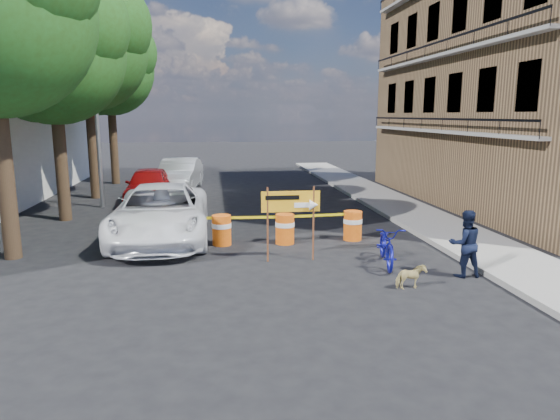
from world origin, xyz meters
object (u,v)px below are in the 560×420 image
object	(u,v)px
barrel_mid_left	(222,229)
detour_sign	(299,207)
barrel_far_left	(167,230)
suv_white	(161,213)
bicycle	(388,226)
barrel_far_right	(353,225)
dog	(411,277)
pedestrian	(465,244)
sedan_silver	(180,175)
barrel_mid_right	(285,228)
sedan_red	(149,185)

from	to	relation	value
barrel_mid_left	detour_sign	size ratio (longest dim) A/B	0.45
barrel_far_left	suv_white	distance (m)	0.87
barrel_mid_left	barrel_far_left	bearing A→B (deg)	176.13
bicycle	suv_white	world-z (taller)	bicycle
barrel_far_right	dog	world-z (taller)	barrel_far_right
barrel_mid_left	pedestrian	xyz separation A→B (m)	(5.68, -3.74, 0.34)
suv_white	sedan_silver	distance (m)	10.24
barrel_far_left	detour_sign	size ratio (longest dim) A/B	0.45
barrel_far_left	barrel_mid_left	world-z (taller)	same
detour_sign	pedestrian	xyz separation A→B (m)	(3.70, -1.83, -0.65)
barrel_far_left	barrel_mid_right	distance (m)	3.50
barrel_far_right	sedan_silver	xyz separation A→B (m)	(-5.89, 11.03, 0.35)
barrel_far_right	sedan_silver	size ratio (longest dim) A/B	0.18
bicycle	dog	distance (m)	1.97
dog	sedan_silver	xyz separation A→B (m)	(-5.93, 15.53, 0.54)
barrel_far_left	barrel_far_right	xyz separation A→B (m)	(5.64, -0.04, 0.00)
dog	sedan_red	xyz separation A→B (m)	(-7.08, 12.27, 0.49)
barrel_mid_left	bicycle	size ratio (longest dim) A/B	0.44
dog	barrel_far_right	bearing A→B (deg)	-9.05
barrel_far_right	pedestrian	bearing A→B (deg)	-66.54
barrel_mid_right	pedestrian	world-z (taller)	pedestrian
barrel_mid_right	dog	distance (m)	4.85
bicycle	barrel_far_right	bearing A→B (deg)	104.57
barrel_mid_right	barrel_far_right	bearing A→B (deg)	4.69
sedan_silver	barrel_mid_left	bearing A→B (deg)	-73.83
barrel_far_left	pedestrian	xyz separation A→B (m)	(7.29, -3.85, 0.34)
sedan_red	bicycle	bearing A→B (deg)	-55.14
detour_sign	pedestrian	bearing A→B (deg)	-25.67
barrel_mid_right	detour_sign	xyz separation A→B (m)	(0.10, -1.80, 0.99)
bicycle	sedan_silver	bearing A→B (deg)	125.30
barrel_mid_right	sedan_red	world-z (taller)	sedan_red
barrel_far_left	barrel_mid_left	bearing A→B (deg)	-3.87
sedan_silver	barrel_far_right	bearing A→B (deg)	-55.27
detour_sign	dog	world-z (taller)	detour_sign
barrel_mid_left	sedan_silver	bearing A→B (deg)	99.54
detour_sign	sedan_silver	world-z (taller)	detour_sign
barrel_far_left	barrel_far_right	size ratio (longest dim) A/B	1.00
barrel_mid_left	sedan_silver	distance (m)	11.26
sedan_red	sedan_silver	world-z (taller)	sedan_silver
barrel_mid_left	barrel_far_right	world-z (taller)	same
sedan_red	barrel_far_right	bearing A→B (deg)	-47.47
barrel_mid_left	barrel_far_right	distance (m)	4.02
barrel_far_left	dog	xyz separation A→B (m)	(5.68, -4.54, -0.19)
barrel_far_left	barrel_mid_right	world-z (taller)	same
barrel_mid_right	bicycle	xyz separation A→B (m)	(2.28, -2.50, 0.54)
barrel_far_left	sedan_red	size ratio (longest dim) A/B	0.20
detour_sign	barrel_far_right	bearing A→B (deg)	44.75
pedestrian	suv_white	xyz separation A→B (m)	(-7.51, 4.60, 0.04)
barrel_far_right	bicycle	world-z (taller)	bicycle
detour_sign	bicycle	size ratio (longest dim) A/B	0.98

